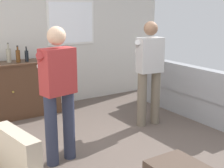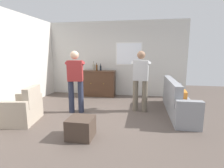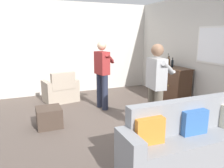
% 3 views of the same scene
% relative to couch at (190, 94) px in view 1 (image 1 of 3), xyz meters
% --- Properties ---
extents(ground, '(10.40, 10.40, 0.00)m').
position_rel_couch_xyz_m(ground, '(-1.97, -0.78, -0.35)').
color(ground, brown).
extents(wall_back_with_window, '(5.20, 0.15, 2.80)m').
position_rel_couch_xyz_m(wall_back_with_window, '(-1.96, 1.88, 1.05)').
color(wall_back_with_window, beige).
rests_on(wall_back_with_window, ground).
extents(couch, '(0.57, 2.35, 0.91)m').
position_rel_couch_xyz_m(couch, '(0.00, 0.00, 0.00)').
color(couch, gray).
rests_on(couch, ground).
extents(sideboard_cabinet, '(1.26, 0.49, 0.97)m').
position_rel_couch_xyz_m(sideboard_cabinet, '(-2.57, 1.52, 0.14)').
color(sideboard_cabinet, '#472D1E').
rests_on(sideboard_cabinet, ground).
extents(bottle_wine_green, '(0.06, 0.06, 0.26)m').
position_rel_couch_xyz_m(bottle_wine_green, '(-2.49, 1.49, 0.72)').
color(bottle_wine_green, black).
rests_on(bottle_wine_green, sideboard_cabinet).
extents(bottle_liquor_amber, '(0.07, 0.07, 0.29)m').
position_rel_couch_xyz_m(bottle_liquor_amber, '(-2.64, 1.48, 0.73)').
color(bottle_liquor_amber, '#593314').
rests_on(bottle_liquor_amber, sideboard_cabinet).
extents(bottle_spirits_clear, '(0.08, 0.08, 0.33)m').
position_rel_couch_xyz_m(bottle_spirits_clear, '(-2.77, 1.56, 0.74)').
color(bottle_spirits_clear, gray).
rests_on(bottle_spirits_clear, sideboard_cabinet).
extents(person_standing_left, '(0.55, 0.51, 1.68)m').
position_rel_couch_xyz_m(person_standing_left, '(-2.72, -0.42, 0.58)').
color(person_standing_left, '#282D42').
rests_on(person_standing_left, ground).
extents(person_standing_right, '(0.55, 0.49, 1.68)m').
position_rel_couch_xyz_m(person_standing_right, '(-0.99, -0.01, 0.58)').
color(person_standing_right, '#6B6051').
rests_on(person_standing_right, ground).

